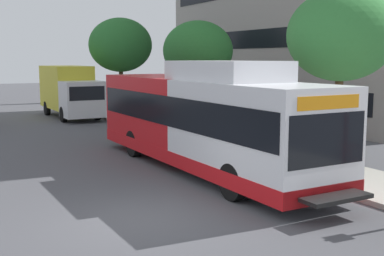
# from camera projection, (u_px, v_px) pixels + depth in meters

# --- Properties ---
(ground_plane) EXTENTS (120.00, 120.00, 0.00)m
(ground_plane) POSITION_uv_depth(u_px,v_px,m) (57.00, 159.00, 18.40)
(ground_plane) COLOR #4C4C51
(sidewalk_curb) EXTENTS (3.00, 56.00, 0.14)m
(sidewalk_curb) POSITION_uv_depth(u_px,v_px,m) (242.00, 149.00, 20.03)
(sidewalk_curb) COLOR #A8A399
(sidewalk_curb) RESTS_ON ground
(transit_bus) EXTENTS (2.58, 12.25, 3.65)m
(transit_bus) POSITION_uv_depth(u_px,v_px,m) (203.00, 120.00, 16.39)
(transit_bus) COLOR white
(transit_bus) RESTS_ON ground
(street_tree_near_stop) EXTENTS (3.59, 3.59, 5.87)m
(street_tree_near_stop) POSITION_uv_depth(u_px,v_px,m) (341.00, 36.00, 16.36)
(street_tree_near_stop) COLOR #4C3823
(street_tree_near_stop) RESTS_ON sidewalk_curb
(street_tree_mid_block) EXTENTS (3.49, 3.49, 5.45)m
(street_tree_mid_block) POSITION_uv_depth(u_px,v_px,m) (198.00, 51.00, 24.58)
(street_tree_mid_block) COLOR #4C3823
(street_tree_mid_block) RESTS_ON sidewalk_curb
(street_tree_far_block) EXTENTS (4.19, 4.19, 6.26)m
(street_tree_far_block) POSITION_uv_depth(u_px,v_px,m) (120.00, 45.00, 32.73)
(street_tree_far_block) COLOR #4C3823
(street_tree_far_block) RESTS_ON sidewalk_curb
(box_truck_background) EXTENTS (2.32, 7.01, 3.25)m
(box_truck_background) POSITION_uv_depth(u_px,v_px,m) (70.00, 90.00, 31.30)
(box_truck_background) COLOR silver
(box_truck_background) RESTS_ON ground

